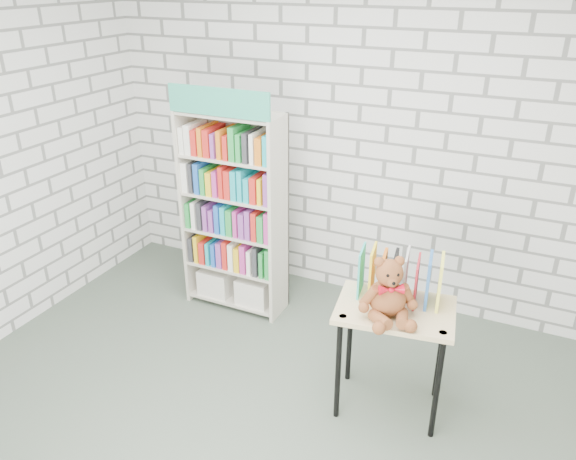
% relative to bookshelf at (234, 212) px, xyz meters
% --- Properties ---
extents(ground, '(4.50, 4.50, 0.00)m').
position_rel_bookshelf_xyz_m(ground, '(0.82, -1.36, -0.86)').
color(ground, '#495548').
rests_on(ground, ground).
extents(room_shell, '(4.52, 4.02, 2.81)m').
position_rel_bookshelf_xyz_m(room_shell, '(0.82, -1.36, 0.92)').
color(room_shell, silver).
rests_on(room_shell, ground).
extents(bookshelf, '(0.84, 0.33, 1.90)m').
position_rel_bookshelf_xyz_m(bookshelf, '(0.00, 0.00, 0.00)').
color(bookshelf, beige).
rests_on(bookshelf, ground).
extents(display_table, '(0.78, 0.60, 0.77)m').
position_rel_bookshelf_xyz_m(display_table, '(1.54, -0.70, -0.20)').
color(display_table, '#DCC384').
rests_on(display_table, ground).
extents(table_books, '(0.53, 0.29, 0.30)m').
position_rel_bookshelf_xyz_m(table_books, '(1.53, -0.58, 0.06)').
color(table_books, '#28AEA6').
rests_on(table_books, display_table).
extents(teddy_bear, '(0.37, 0.36, 0.39)m').
position_rel_bookshelf_xyz_m(teddy_bear, '(1.52, -0.81, 0.06)').
color(teddy_bear, brown).
rests_on(teddy_bear, display_table).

